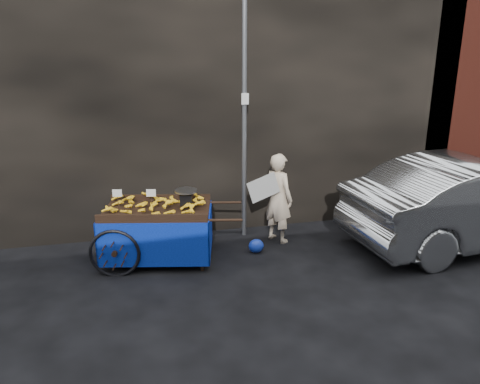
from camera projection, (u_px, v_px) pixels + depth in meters
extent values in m
plane|color=black|center=(245.00, 268.00, 7.10)|extent=(80.00, 80.00, 0.00)
cube|color=black|center=(158.00, 87.00, 8.55)|extent=(11.00, 2.00, 5.00)
cube|color=#591E14|center=(466.00, 81.00, 9.99)|extent=(3.00, 2.00, 5.00)
cylinder|color=slate|center=(244.00, 123.00, 7.78)|extent=(0.08, 0.08, 4.00)
cube|color=white|center=(245.00, 99.00, 7.61)|extent=(0.12, 0.02, 0.18)
cube|color=black|center=(157.00, 211.00, 7.15)|extent=(1.78, 1.32, 0.06)
cube|color=black|center=(161.00, 197.00, 7.58)|extent=(1.58, 0.38, 0.10)
cube|color=black|center=(152.00, 218.00, 6.68)|extent=(1.58, 0.38, 0.10)
cube|color=black|center=(202.00, 246.00, 6.91)|extent=(0.06, 0.06, 0.80)
cube|color=black|center=(205.00, 226.00, 7.67)|extent=(0.06, 0.06, 0.80)
cylinder|color=black|center=(225.00, 220.00, 6.79)|extent=(0.50, 0.14, 0.04)
cylinder|color=black|center=(226.00, 202.00, 7.56)|extent=(0.50, 0.14, 0.04)
torus|color=black|center=(115.00, 254.00, 6.76)|extent=(0.75, 0.21, 0.75)
torus|color=black|center=(130.00, 226.00, 7.80)|extent=(0.75, 0.21, 0.75)
cylinder|color=black|center=(123.00, 239.00, 7.28)|extent=(0.29, 1.11, 0.05)
cube|color=navy|center=(153.00, 245.00, 6.77)|extent=(1.61, 0.37, 0.68)
cube|color=navy|center=(162.00, 220.00, 7.74)|extent=(1.61, 0.37, 0.68)
cube|color=navy|center=(105.00, 232.00, 7.24)|extent=(0.24, 1.02, 0.68)
cube|color=navy|center=(210.00, 232.00, 7.27)|extent=(0.24, 1.02, 0.68)
cube|color=black|center=(186.00, 200.00, 7.16)|extent=(0.21, 0.18, 0.16)
cylinder|color=silver|center=(186.00, 191.00, 7.12)|extent=(0.41, 0.41, 0.03)
cube|color=white|center=(117.00, 193.00, 6.94)|extent=(0.14, 0.04, 0.11)
cube|color=white|center=(151.00, 193.00, 6.95)|extent=(0.14, 0.04, 0.11)
imported|color=beige|center=(278.00, 198.00, 7.89)|extent=(0.61, 0.67, 1.54)
cube|color=#B4B3AD|center=(263.00, 188.00, 7.55)|extent=(0.59, 0.08, 0.50)
ellipsoid|color=blue|center=(256.00, 246.00, 7.60)|extent=(0.25, 0.20, 0.23)
imported|color=#AFB2B6|center=(477.00, 201.00, 7.80)|extent=(4.62, 1.94, 1.49)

